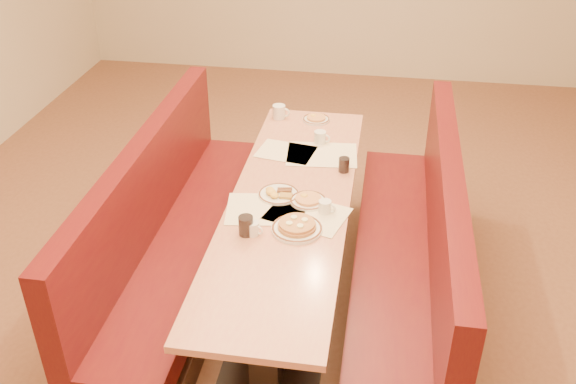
# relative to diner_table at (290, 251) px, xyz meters

# --- Properties ---
(ground) EXTENTS (8.00, 8.00, 0.00)m
(ground) POSITION_rel_diner_table_xyz_m (0.00, 0.00, -0.37)
(ground) COLOR #9E6647
(ground) RESTS_ON ground
(diner_table) EXTENTS (0.70, 2.50, 0.75)m
(diner_table) POSITION_rel_diner_table_xyz_m (0.00, 0.00, 0.00)
(diner_table) COLOR black
(diner_table) RESTS_ON ground
(booth_left) EXTENTS (0.55, 2.50, 1.05)m
(booth_left) POSITION_rel_diner_table_xyz_m (-0.73, 0.00, -0.01)
(booth_left) COLOR #4C3326
(booth_left) RESTS_ON ground
(booth_right) EXTENTS (0.55, 2.50, 1.05)m
(booth_right) POSITION_rel_diner_table_xyz_m (0.73, 0.00, -0.01)
(booth_right) COLOR #4C3326
(booth_right) RESTS_ON ground
(placemat_near_left) EXTENTS (0.49, 0.39, 0.00)m
(placemat_near_left) POSITION_rel_diner_table_xyz_m (-0.12, -0.13, 0.38)
(placemat_near_left) COLOR #FAE5C3
(placemat_near_left) RESTS_ON diner_table
(placemat_near_right) EXTENTS (0.51, 0.44, 0.00)m
(placemat_near_right) POSITION_rel_diner_table_xyz_m (0.12, -0.14, 0.38)
(placemat_near_right) COLOR #FAE5C3
(placemat_near_right) RESTS_ON diner_table
(placemat_far_left) EXTENTS (0.41, 0.33, 0.00)m
(placemat_far_left) POSITION_rel_diner_table_xyz_m (-0.12, 0.58, 0.38)
(placemat_far_left) COLOR #FAE5C3
(placemat_far_left) RESTS_ON diner_table
(placemat_far_right) EXTENTS (0.48, 0.38, 0.00)m
(placemat_far_right) POSITION_rel_diner_table_xyz_m (0.12, 0.58, 0.38)
(placemat_far_right) COLOR #FAE5C3
(placemat_far_right) RESTS_ON diner_table
(pancake_plate) EXTENTS (0.28, 0.28, 0.06)m
(pancake_plate) POSITION_rel_diner_table_xyz_m (0.09, -0.30, 0.40)
(pancake_plate) COLOR white
(pancake_plate) RESTS_ON diner_table
(eggs_plate) EXTENTS (0.24, 0.24, 0.05)m
(eggs_plate) POSITION_rel_diner_table_xyz_m (-0.08, 0.03, 0.39)
(eggs_plate) COLOR white
(eggs_plate) RESTS_ON diner_table
(extra_plate_mid) EXTENTS (0.22, 0.22, 0.04)m
(extra_plate_mid) POSITION_rel_diner_table_xyz_m (0.11, -0.01, 0.39)
(extra_plate_mid) COLOR white
(extra_plate_mid) RESTS_ON diner_table
(extra_plate_far) EXTENTS (0.20, 0.20, 0.04)m
(extra_plate_far) POSITION_rel_diner_table_xyz_m (0.02, 1.10, 0.39)
(extra_plate_far) COLOR white
(extra_plate_far) RESTS_ON diner_table
(coffee_mug_a) EXTENTS (0.10, 0.07, 0.08)m
(coffee_mug_a) POSITION_rel_diner_table_xyz_m (0.22, -0.10, 0.42)
(coffee_mug_a) COLOR white
(coffee_mug_a) RESTS_ON diner_table
(coffee_mug_b) EXTENTS (0.10, 0.07, 0.08)m
(coffee_mug_b) POSITION_rel_diner_table_xyz_m (-0.14, -0.37, 0.42)
(coffee_mug_b) COLOR white
(coffee_mug_b) RESTS_ON diner_table
(coffee_mug_c) EXTENTS (0.11, 0.08, 0.09)m
(coffee_mug_c) POSITION_rel_diner_table_xyz_m (0.09, 0.75, 0.42)
(coffee_mug_c) COLOR white
(coffee_mug_c) RESTS_ON diner_table
(coffee_mug_d) EXTENTS (0.13, 0.09, 0.10)m
(coffee_mug_d) POSITION_rel_diner_table_xyz_m (-0.25, 1.10, 0.43)
(coffee_mug_d) COLOR white
(coffee_mug_d) RESTS_ON diner_table
(soda_tumbler_near) EXTENTS (0.08, 0.08, 0.11)m
(soda_tumbler_near) POSITION_rel_diner_table_xyz_m (-0.18, -0.38, 0.43)
(soda_tumbler_near) COLOR black
(soda_tumbler_near) RESTS_ON diner_table
(soda_tumbler_mid) EXTENTS (0.07, 0.07, 0.09)m
(soda_tumbler_mid) POSITION_rel_diner_table_xyz_m (0.28, 0.39, 0.42)
(soda_tumbler_mid) COLOR black
(soda_tumbler_mid) RESTS_ON diner_table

